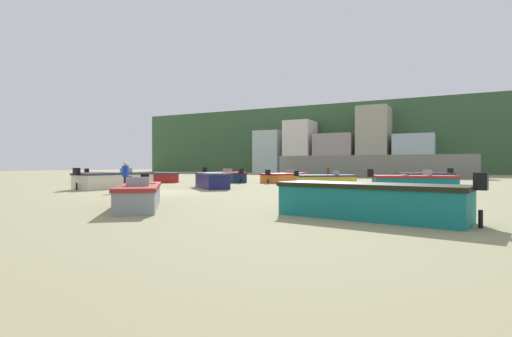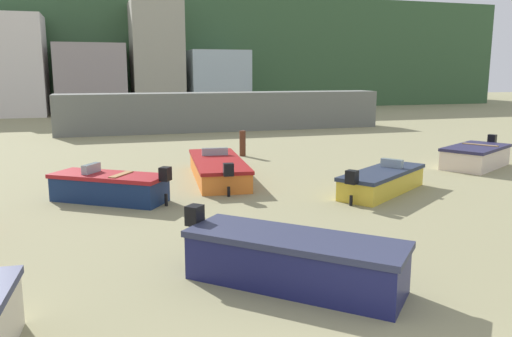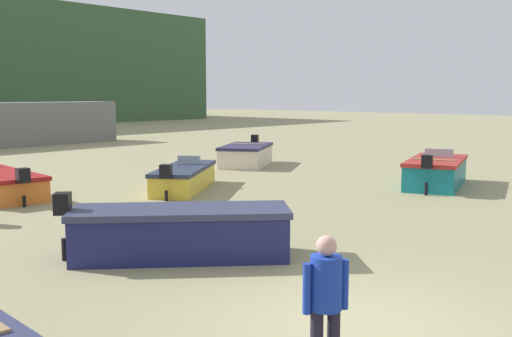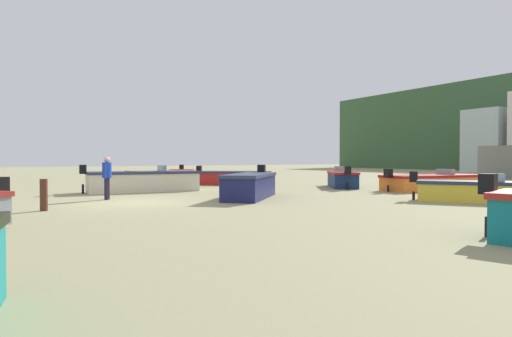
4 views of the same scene
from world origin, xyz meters
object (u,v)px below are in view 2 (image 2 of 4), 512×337
object	(u,v)px
boat_cream_5	(476,156)
boat_navy_6	(293,260)
boat_yellow_0	(382,181)
mooring_post_near_water	(243,143)
boat_navy_10	(110,187)
boat_orange_9	(218,169)

from	to	relation	value
boat_cream_5	boat_navy_6	size ratio (longest dim) A/B	0.99
boat_cream_5	boat_navy_6	distance (m)	14.75
boat_yellow_0	mooring_post_near_water	xyz separation A→B (m)	(-2.35, 8.59, 0.21)
boat_yellow_0	boat_navy_10	size ratio (longest dim) A/B	1.11
boat_navy_6	boat_orange_9	world-z (taller)	boat_navy_6
mooring_post_near_water	boat_navy_6	bearing A→B (deg)	-102.12
boat_navy_10	boat_cream_5	bearing A→B (deg)	-49.65
boat_navy_10	mooring_post_near_water	xyz separation A→B (m)	(6.22, 7.13, 0.16)
boat_yellow_0	boat_navy_6	distance (m)	8.21
boat_cream_5	mooring_post_near_water	bearing A→B (deg)	26.48
boat_navy_6	mooring_post_near_water	size ratio (longest dim) A/B	3.25
boat_navy_10	mooring_post_near_water	world-z (taller)	mooring_post_near_water
boat_cream_5	boat_yellow_0	bearing A→B (deg)	85.60
boat_navy_6	boat_navy_10	xyz separation A→B (m)	(-3.07, 7.56, -0.04)
boat_yellow_0	boat_orange_9	xyz separation A→B (m)	(-4.66, 3.72, -0.00)
boat_yellow_0	mooring_post_near_water	distance (m)	8.91
boat_yellow_0	boat_navy_10	xyz separation A→B (m)	(-8.57, 1.46, 0.06)
boat_yellow_0	boat_navy_6	bearing A→B (deg)	-76.58
boat_cream_5	boat_navy_10	world-z (taller)	boat_cream_5
boat_orange_9	mooring_post_near_water	size ratio (longest dim) A/B	4.70
boat_cream_5	boat_orange_9	world-z (taller)	boat_cream_5
boat_cream_5	boat_navy_10	bearing A→B (deg)	65.82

